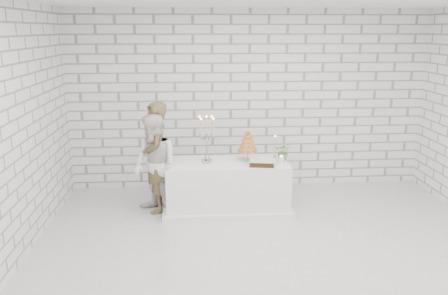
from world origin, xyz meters
The scene contains 13 objects.
ground centered at (0.00, 0.00, 0.00)m, with size 6.00×5.00×0.01m, color silver.
wall_back centered at (0.00, 2.50, 1.50)m, with size 6.00×0.01×3.00m, color white.
wall_front centered at (0.00, -2.50, 1.50)m, with size 6.00×0.01×3.00m, color white.
wall_left centered at (-3.00, 0.00, 1.50)m, with size 0.01×5.00×3.00m, color white.
cake_table centered at (-0.46, 1.37, 0.38)m, with size 1.80×0.80×0.75m, color white.
groom centered at (-1.51, 1.42, 0.83)m, with size 0.60×0.40×1.65m, color brown.
bride centered at (-1.52, 1.27, 0.75)m, with size 0.73×0.57×1.50m, color white.
candelabra centered at (-0.76, 1.37, 1.10)m, with size 0.29×0.29×0.71m, color #A5A5AF, non-canonical shape.
croquembouche centered at (-0.15, 1.44, 0.99)m, with size 0.30×0.30×0.47m, color #9C5D23, non-canonical shape.
chocolate_cake centered at (0.03, 1.16, 0.79)m, with size 0.35×0.25×0.08m, color black.
pillar_candle centered at (0.32, 1.19, 0.81)m, with size 0.08×0.08×0.12m, color white.
extra_taper centered at (0.30, 1.60, 0.91)m, with size 0.06×0.06×0.32m, color beige.
flowers centered at (0.39, 1.41, 0.89)m, with size 0.25×0.22×0.28m, color #437531.
Camera 1 is at (-0.98, -5.20, 2.66)m, focal length 37.06 mm.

